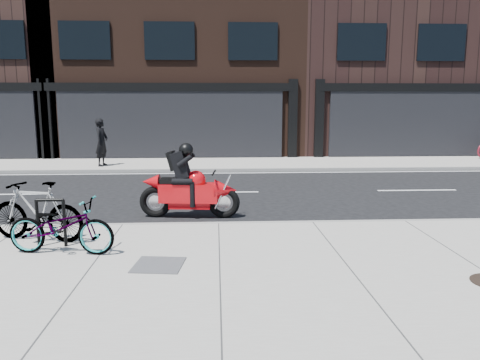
{
  "coord_description": "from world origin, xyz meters",
  "views": [
    {
      "loc": [
        -0.04,
        -11.52,
        2.69
      ],
      "look_at": [
        0.5,
        -1.11,
        0.9
      ],
      "focal_mm": 35.0,
      "sensor_mm": 36.0,
      "label": 1
    }
  ],
  "objects": [
    {
      "name": "bike_rack",
      "position": [
        -2.95,
        -3.41,
        0.64
      ],
      "size": [
        0.52,
        0.06,
        0.87
      ],
      "rotation": [
        0.0,
        0.0,
        0.0
      ],
      "color": "black",
      "rests_on": "sidewalk_near"
    },
    {
      "name": "bicycle_front",
      "position": [
        -2.64,
        -3.81,
        0.6
      ],
      "size": [
        1.88,
        0.86,
        0.95
      ],
      "primitive_type": "imported",
      "rotation": [
        0.0,
        0.0,
        1.44
      ],
      "color": "gray",
      "rests_on": "sidewalk_near"
    },
    {
      "name": "motorcycle",
      "position": [
        -0.57,
        -0.94,
        0.71
      ],
      "size": [
        2.34,
        0.69,
        1.74
      ],
      "rotation": [
        0.0,
        0.0,
        -0.1
      ],
      "color": "black",
      "rests_on": "ground"
    },
    {
      "name": "utility_grate",
      "position": [
        -0.96,
        -4.47,
        0.14
      ],
      "size": [
        0.83,
        0.83,
        0.02
      ],
      "primitive_type": "cube",
      "rotation": [
        0.0,
        0.0,
        -0.12
      ],
      "color": "#525255",
      "rests_on": "sidewalk_near"
    },
    {
      "name": "bicycle_rear",
      "position": [
        -3.31,
        -3.05,
        0.69
      ],
      "size": [
        1.93,
        1.0,
        1.11
      ],
      "primitive_type": "imported",
      "rotation": [
        0.0,
        0.0,
        4.44
      ],
      "color": "gray",
      "rests_on": "sidewalk_near"
    },
    {
      "name": "ground",
      "position": [
        0.0,
        0.0,
        0.0
      ],
      "size": [
        120.0,
        120.0,
        0.0
      ],
      "primitive_type": "plane",
      "color": "black",
      "rests_on": "ground"
    },
    {
      "name": "sidewalk_far",
      "position": [
        0.0,
        7.75,
        0.07
      ],
      "size": [
        60.0,
        3.5,
        0.13
      ],
      "primitive_type": "cube",
      "color": "gray",
      "rests_on": "ground"
    },
    {
      "name": "pedestrian",
      "position": [
        -4.51,
        6.98,
        1.06
      ],
      "size": [
        0.57,
        0.75,
        1.85
      ],
      "primitive_type": "imported",
      "rotation": [
        0.0,
        0.0,
        1.36
      ],
      "color": "black",
      "rests_on": "sidewalk_far"
    },
    {
      "name": "building_center",
      "position": [
        -2.0,
        14.5,
        7.25
      ],
      "size": [
        12.0,
        10.0,
        14.5
      ],
      "primitive_type": "cube",
      "color": "black",
      "rests_on": "ground"
    },
    {
      "name": "building_mideast",
      "position": [
        10.0,
        14.5,
        6.25
      ],
      "size": [
        12.0,
        10.0,
        12.5
      ],
      "primitive_type": "cube",
      "color": "black",
      "rests_on": "ground"
    },
    {
      "name": "sidewalk_near",
      "position": [
        0.0,
        -5.0,
        0.07
      ],
      "size": [
        60.0,
        6.0,
        0.13
      ],
      "primitive_type": "cube",
      "color": "gray",
      "rests_on": "ground"
    }
  ]
}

